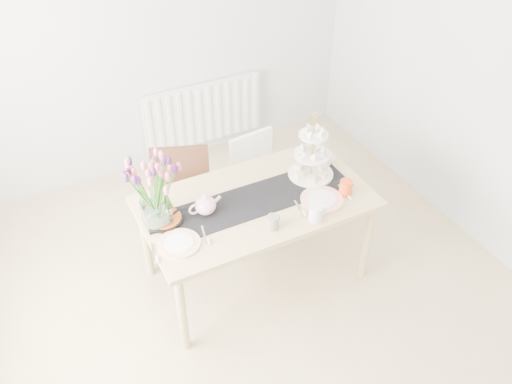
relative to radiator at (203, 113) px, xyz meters
name	(u,v)px	position (x,y,z in m)	size (l,w,h in m)	color
room_shell	(262,180)	(-0.50, -2.19, 0.85)	(4.50, 4.50, 4.50)	tan
radiator	(203,113)	(0.00, 0.00, 0.00)	(1.20, 0.08, 0.60)	white
dining_table	(256,208)	(-0.31, -1.74, 0.22)	(1.60, 0.90, 0.75)	tan
chair_brown	(183,196)	(-0.67, -1.19, 0.07)	(0.57, 0.57, 0.89)	#3B2115
chair_white	(258,174)	(0.02, -1.14, 0.01)	(0.43, 0.43, 0.80)	white
table_runner	(256,200)	(-0.31, -1.74, 0.30)	(1.40, 0.35, 0.01)	black
tulip_vase	(152,184)	(-1.00, -1.67, 0.63)	(0.61, 0.61, 0.52)	silver
cake_stand	(312,160)	(0.18, -1.67, 0.44)	(0.33, 0.33, 0.49)	gold
teapot	(205,205)	(-0.68, -1.72, 0.37)	(0.23, 0.19, 0.15)	white
cream_jug	(325,159)	(0.35, -1.60, 0.35)	(0.09, 0.09, 0.09)	white
tart_tin	(165,219)	(-0.95, -1.66, 0.31)	(0.25, 0.25, 0.03)	black
mug_grey	(273,222)	(-0.34, -2.05, 0.35)	(0.08, 0.08, 0.10)	gray
mug_white	(315,214)	(-0.05, -2.10, 0.35)	(0.09, 0.09, 0.11)	white
mug_orange	(346,188)	(0.28, -1.96, 0.35)	(0.09, 0.09, 0.11)	#F2461A
plate_left	(179,243)	(-0.94, -1.91, 0.31)	(0.27, 0.27, 0.01)	white
plate_right	(322,200)	(0.09, -1.96, 0.31)	(0.30, 0.30, 0.02)	white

